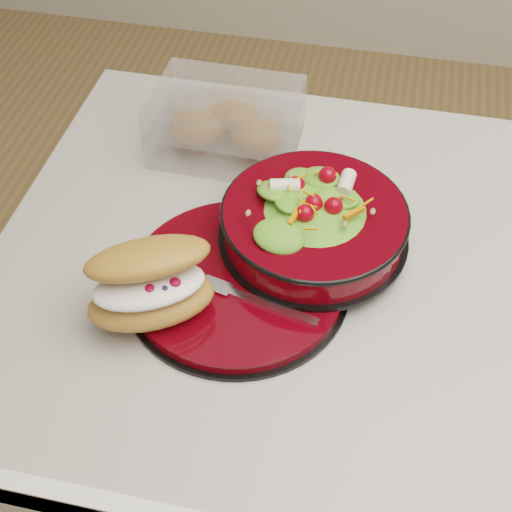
% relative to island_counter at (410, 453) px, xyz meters
% --- Properties ---
extents(island_counter, '(1.24, 0.74, 0.90)m').
position_rel_island_counter_xyz_m(island_counter, '(0.00, 0.00, 0.00)').
color(island_counter, silver).
rests_on(island_counter, ground).
extents(dinner_plate, '(0.29, 0.29, 0.02)m').
position_rel_island_counter_xyz_m(dinner_plate, '(-0.28, -0.06, 0.46)').
color(dinner_plate, black).
rests_on(dinner_plate, island_counter).
extents(salad_bowl, '(0.25, 0.25, 0.10)m').
position_rel_island_counter_xyz_m(salad_bowl, '(-0.20, 0.03, 0.50)').
color(salad_bowl, black).
rests_on(salad_bowl, dinner_plate).
extents(croissant, '(0.17, 0.16, 0.09)m').
position_rel_island_counter_xyz_m(croissant, '(-0.37, -0.13, 0.51)').
color(croissant, '#BF773A').
rests_on(croissant, dinner_plate).
extents(fork, '(0.15, 0.05, 0.00)m').
position_rel_island_counter_xyz_m(fork, '(-0.25, -0.09, 0.47)').
color(fork, silver).
rests_on(fork, dinner_plate).
extents(pastry_box, '(0.21, 0.16, 0.09)m').
position_rel_island_counter_xyz_m(pastry_box, '(-0.36, 0.21, 0.49)').
color(pastry_box, white).
rests_on(pastry_box, island_counter).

